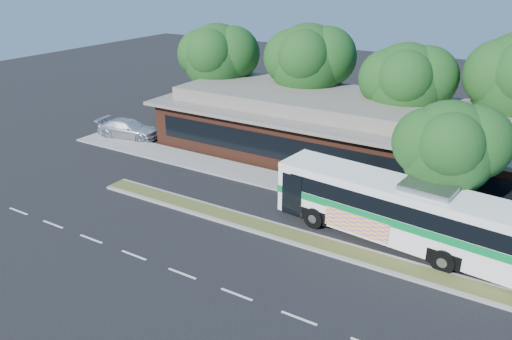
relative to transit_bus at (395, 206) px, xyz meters
name	(u,v)px	position (x,y,z in m)	size (l,w,h in m)	color
ground	(290,243)	(-4.29, -2.97, -1.94)	(120.00, 120.00, 0.00)	black
median_strip	(296,237)	(-4.29, -2.37, -1.87)	(26.00, 1.10, 0.15)	#4D5223
sidewalk	(339,196)	(-4.29, 3.43, -1.88)	(44.00, 2.60, 0.12)	gray
parking_lot	(156,133)	(-22.29, 7.03, -1.94)	(14.00, 12.00, 0.01)	black
plaza_building	(377,134)	(-4.29, 10.02, 0.19)	(33.20, 11.20, 4.45)	#4F2618
tree_bg_a	(222,57)	(-18.87, 12.17, 3.93)	(6.47, 5.80, 8.63)	black
tree_bg_b	(314,61)	(-10.86, 13.17, 4.20)	(6.69, 6.00, 9.00)	black
tree_bg_c	(412,82)	(-2.88, 12.16, 3.65)	(6.24, 5.60, 8.26)	black
transit_bus	(395,206)	(0.00, 0.00, 0.00)	(12.63, 4.03, 3.49)	white
sedan	(128,129)	(-23.29, 4.95, -1.19)	(2.10, 5.18, 1.50)	silver
sidewalk_tree	(456,147)	(2.06, 2.44, 2.79)	(5.39, 4.83, 7.04)	black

